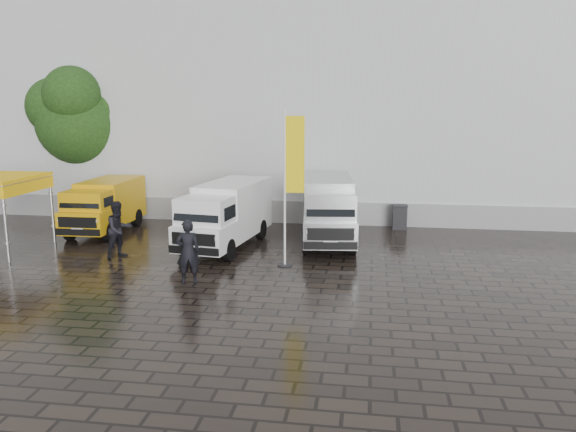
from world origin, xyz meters
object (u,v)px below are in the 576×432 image
at_px(van_silver, 328,211).
at_px(flagpole, 290,180).
at_px(van_yellow, 105,207).
at_px(person_front, 188,252).
at_px(person_tent, 119,229).
at_px(wheelie_bin, 400,217).
at_px(van_white, 226,216).

relative_size(van_silver, flagpole, 1.10).
distance_m(van_yellow, person_front, 8.21).
height_order(van_silver, person_tent, van_silver).
bearing_deg(flagpole, person_tent, 178.42).
bearing_deg(person_front, van_yellow, -61.27).
distance_m(van_yellow, flagpole, 9.24).
bearing_deg(person_front, wheelie_bin, -141.40).
distance_m(flagpole, person_tent, 6.27).
height_order(wheelie_bin, person_tent, person_tent).
xyz_separation_m(van_white, person_front, (0.02, -4.41, -0.20)).
bearing_deg(van_white, person_tent, -141.21).
relative_size(van_yellow, van_silver, 0.83).
bearing_deg(wheelie_bin, person_tent, -149.17).
xyz_separation_m(van_silver, flagpole, (-0.94, -3.47, 1.63)).
bearing_deg(van_white, flagpole, -29.89).
bearing_deg(van_yellow, wheelie_bin, 10.25).
relative_size(van_white, van_silver, 0.97).
height_order(van_yellow, flagpole, flagpole).
relative_size(van_silver, person_front, 2.88).
height_order(van_yellow, wheelie_bin, van_yellow).
bearing_deg(van_silver, person_front, -128.81).
bearing_deg(flagpole, person_front, -139.54).
bearing_deg(van_white, wheelie_bin, 40.06).
xyz_separation_m(van_yellow, wheelie_bin, (12.05, 2.46, -0.53)).
height_order(van_yellow, van_silver, van_silver).
bearing_deg(person_front, flagpole, -153.55).
bearing_deg(van_yellow, person_front, -48.52).
distance_m(van_yellow, van_white, 5.78).
xyz_separation_m(flagpole, wheelie_bin, (3.79, 6.18, -2.31)).
distance_m(van_silver, flagpole, 3.94).
relative_size(van_yellow, van_white, 0.85).
bearing_deg(van_yellow, van_white, -17.48).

